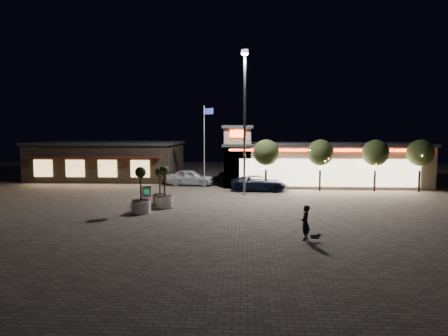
# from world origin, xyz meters

# --- Properties ---
(ground) EXTENTS (90.00, 90.00, 0.00)m
(ground) POSITION_xyz_m (0.00, 0.00, 0.00)
(ground) COLOR #6E6259
(ground) RESTS_ON ground
(retail_building) EXTENTS (20.40, 8.40, 6.10)m
(retail_building) POSITION_xyz_m (9.51, 15.82, 2.21)
(retail_building) COLOR tan
(retail_building) RESTS_ON ground
(restaurant_building) EXTENTS (16.40, 11.00, 4.30)m
(restaurant_building) POSITION_xyz_m (-14.00, 19.97, 2.16)
(restaurant_building) COLOR #382D23
(restaurant_building) RESTS_ON ground
(floodlight_pole) EXTENTS (0.60, 0.40, 12.38)m
(floodlight_pole) POSITION_xyz_m (2.00, 8.00, 7.02)
(floodlight_pole) COLOR gray
(floodlight_pole) RESTS_ON ground
(flagpole) EXTENTS (0.95, 0.10, 8.00)m
(flagpole) POSITION_xyz_m (-1.90, 13.00, 4.74)
(flagpole) COLOR white
(flagpole) RESTS_ON ground
(string_tree_a) EXTENTS (2.42, 2.42, 4.79)m
(string_tree_a) POSITION_xyz_m (4.00, 11.00, 3.56)
(string_tree_a) COLOR #332319
(string_tree_a) RESTS_ON ground
(string_tree_b) EXTENTS (2.42, 2.42, 4.79)m
(string_tree_b) POSITION_xyz_m (9.00, 11.00, 3.56)
(string_tree_b) COLOR #332319
(string_tree_b) RESTS_ON ground
(string_tree_c) EXTENTS (2.42, 2.42, 4.79)m
(string_tree_c) POSITION_xyz_m (14.00, 11.00, 3.56)
(string_tree_c) COLOR #332319
(string_tree_c) RESTS_ON ground
(string_tree_d) EXTENTS (2.42, 2.42, 4.79)m
(string_tree_d) POSITION_xyz_m (18.00, 11.00, 3.56)
(string_tree_d) COLOR #332319
(string_tree_d) RESTS_ON ground
(pickup_truck) EXTENTS (5.27, 2.56, 1.44)m
(pickup_truck) POSITION_xyz_m (3.36, 10.72, 0.72)
(pickup_truck) COLOR black
(pickup_truck) RESTS_ON ground
(white_sedan) EXTENTS (4.90, 2.17, 1.64)m
(white_sedan) POSITION_xyz_m (-3.57, 14.00, 0.82)
(white_sedan) COLOR silver
(white_sedan) RESTS_ON ground
(pedestrian) EXTENTS (0.63, 0.76, 1.79)m
(pedestrian) POSITION_xyz_m (5.20, -6.07, 0.90)
(pedestrian) COLOR black
(pedestrian) RESTS_ON ground
(dog) EXTENTS (0.52, 0.20, 0.28)m
(dog) POSITION_xyz_m (5.72, -6.31, 0.28)
(dog) COLOR #59514C
(dog) RESTS_ON ground
(planter_left) EXTENTS (1.14, 1.14, 2.79)m
(planter_left) POSITION_xyz_m (-4.36, 3.38, 0.86)
(planter_left) COLOR beige
(planter_left) RESTS_ON ground
(planter_mid) EXTENTS (1.28, 1.28, 3.16)m
(planter_mid) POSITION_xyz_m (-4.94, 0.08, 0.97)
(planter_mid) COLOR beige
(planter_mid) RESTS_ON ground
(planter_right) EXTENTS (1.25, 1.25, 3.07)m
(planter_right) POSITION_xyz_m (-3.74, 2.08, 0.95)
(planter_right) COLOR beige
(planter_right) RESTS_ON ground
(valet_sign) EXTENTS (0.59, 0.22, 1.82)m
(valet_sign) POSITION_xyz_m (-4.61, 0.35, 1.27)
(valet_sign) COLOR gray
(valet_sign) RESTS_ON ground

